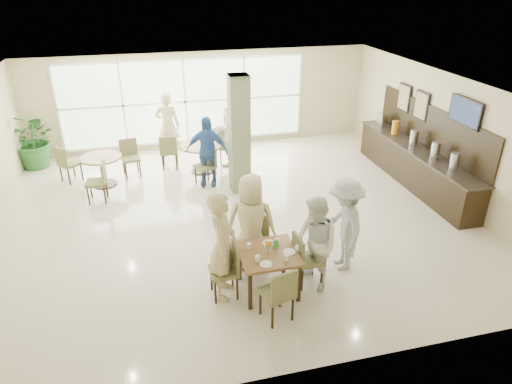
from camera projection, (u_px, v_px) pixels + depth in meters
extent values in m
plane|color=beige|center=(234.00, 214.00, 10.07)|extent=(10.00, 10.00, 0.00)
plane|color=white|center=(231.00, 88.00, 8.83)|extent=(10.00, 10.00, 0.00)
plane|color=beige|center=(202.00, 100.00, 13.37)|extent=(10.00, 0.00, 10.00)
plane|color=beige|center=(306.00, 288.00, 5.54)|extent=(10.00, 0.00, 10.00)
plane|color=beige|center=(444.00, 136.00, 10.54)|extent=(0.00, 9.00, 9.00)
plane|color=silver|center=(185.00, 102.00, 13.23)|extent=(7.00, 0.00, 7.00)
cube|color=#616D4B|center=(239.00, 135.00, 10.58)|extent=(0.45, 0.45, 2.80)
cube|color=brown|center=(268.00, 254.00, 7.40)|extent=(0.95, 0.95, 0.05)
cube|color=black|center=(250.00, 291.00, 7.13)|extent=(0.06, 0.06, 0.70)
cube|color=black|center=(299.00, 283.00, 7.31)|extent=(0.06, 0.06, 0.70)
cube|color=black|center=(239.00, 262.00, 7.83)|extent=(0.06, 0.06, 0.70)
cube|color=black|center=(284.00, 256.00, 8.00)|extent=(0.06, 0.06, 0.70)
cylinder|color=brown|center=(101.00, 157.00, 11.14)|extent=(1.00, 1.00, 0.04)
cylinder|color=black|center=(103.00, 171.00, 11.31)|extent=(0.10, 0.10, 0.71)
cylinder|color=black|center=(105.00, 184.00, 11.46)|extent=(0.60, 0.60, 0.03)
cylinder|color=brown|center=(201.00, 145.00, 11.90)|extent=(1.13, 1.13, 0.04)
cylinder|color=black|center=(202.00, 159.00, 12.07)|extent=(0.10, 0.10, 0.71)
cylinder|color=black|center=(203.00, 170.00, 12.22)|extent=(0.60, 0.60, 0.03)
cylinder|color=white|center=(286.00, 257.00, 7.17)|extent=(0.08, 0.08, 0.10)
cylinder|color=white|center=(249.00, 246.00, 7.46)|extent=(0.08, 0.08, 0.10)
cylinder|color=white|center=(277.00, 242.00, 7.59)|extent=(0.08, 0.08, 0.10)
cylinder|color=white|center=(258.00, 259.00, 7.14)|extent=(0.08, 0.08, 0.10)
cylinder|color=white|center=(266.00, 264.00, 7.08)|extent=(0.20, 0.20, 0.01)
cylinder|color=white|center=(268.00, 243.00, 7.63)|extent=(0.20, 0.20, 0.01)
cylinder|color=white|center=(289.00, 252.00, 7.39)|extent=(0.20, 0.20, 0.01)
cylinder|color=#99B27F|center=(268.00, 249.00, 7.36)|extent=(0.07, 0.07, 0.12)
sphere|color=orange|center=(270.00, 243.00, 7.32)|extent=(0.07, 0.07, 0.07)
sphere|color=orange|center=(267.00, 243.00, 7.33)|extent=(0.07, 0.07, 0.07)
sphere|color=orange|center=(268.00, 244.00, 7.29)|extent=(0.07, 0.07, 0.07)
cube|color=green|center=(276.00, 244.00, 7.48)|extent=(0.10, 0.06, 0.15)
cube|color=black|center=(414.00, 167.00, 11.33)|extent=(0.60, 4.60, 0.90)
cube|color=black|center=(417.00, 149.00, 11.12)|extent=(0.64, 4.70, 0.04)
cube|color=black|center=(431.00, 127.00, 10.95)|extent=(0.04, 4.60, 1.00)
cylinder|color=silver|center=(454.00, 162.00, 9.80)|extent=(0.20, 0.20, 0.40)
cylinder|color=silver|center=(435.00, 151.00, 10.41)|extent=(0.20, 0.20, 0.40)
cylinder|color=silver|center=(414.00, 138.00, 11.20)|extent=(0.20, 0.20, 0.40)
cylinder|color=orange|center=(395.00, 128.00, 11.99)|extent=(0.18, 0.18, 0.36)
cube|color=silver|center=(382.00, 120.00, 12.60)|extent=(0.18, 0.30, 0.36)
cube|color=black|center=(465.00, 112.00, 9.68)|extent=(0.06, 1.00, 0.58)
cube|color=#7F99CC|center=(464.00, 112.00, 9.67)|extent=(0.01, 0.92, 0.50)
cube|color=black|center=(422.00, 106.00, 11.20)|extent=(0.04, 0.55, 0.70)
cube|color=brown|center=(421.00, 106.00, 11.20)|extent=(0.01, 0.47, 0.62)
cube|color=black|center=(404.00, 98.00, 11.90)|extent=(0.04, 0.55, 0.70)
cube|color=brown|center=(404.00, 98.00, 11.89)|extent=(0.01, 0.47, 0.62)
imported|color=#276329|center=(34.00, 140.00, 12.16)|extent=(1.79, 1.79, 1.55)
imported|color=#CDBA89|center=(223.00, 246.00, 7.23)|extent=(0.63, 0.78, 1.86)
imported|color=#CDBA89|center=(251.00, 223.00, 7.95)|extent=(0.99, 0.75, 1.80)
imported|color=white|center=(315.00, 244.00, 7.46)|extent=(0.85, 0.96, 1.66)
imported|color=#B3B3B6|center=(344.00, 224.00, 7.96)|extent=(0.75, 1.18, 1.74)
imported|color=#3863A8|center=(207.00, 151.00, 11.12)|extent=(1.16, 0.89, 1.74)
imported|color=white|center=(232.00, 138.00, 12.00)|extent=(1.22, 1.74, 1.73)
imported|color=#CDBA89|center=(168.00, 125.00, 12.78)|extent=(0.78, 0.62, 1.86)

